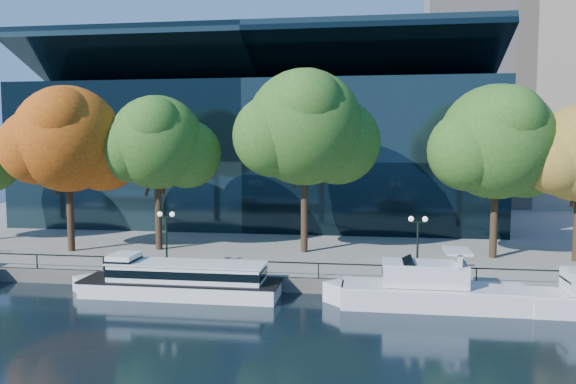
% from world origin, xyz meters
% --- Properties ---
extents(ground, '(160.00, 160.00, 0.00)m').
position_xyz_m(ground, '(0.00, 0.00, 0.00)').
color(ground, black).
rests_on(ground, ground).
extents(promenade, '(90.00, 67.08, 1.00)m').
position_xyz_m(promenade, '(0.00, 36.38, 0.50)').
color(promenade, slate).
rests_on(promenade, ground).
extents(railing, '(88.20, 0.08, 0.99)m').
position_xyz_m(railing, '(0.00, 3.25, 1.94)').
color(railing, black).
rests_on(railing, promenade).
extents(convention_building, '(50.00, 24.57, 21.43)m').
position_xyz_m(convention_building, '(-4.00, 31.79, 8.51)').
color(convention_building, black).
rests_on(convention_building, ground).
extents(tour_boat, '(14.04, 3.13, 2.66)m').
position_xyz_m(tour_boat, '(-4.01, 1.10, 1.13)').
color(tour_boat, white).
rests_on(tour_boat, ground).
extents(cruiser_near, '(12.16, 3.13, 3.52)m').
position_xyz_m(cruiser_near, '(11.64, 0.98, 1.09)').
color(cruiser_near, silver).
rests_on(cruiser_near, ground).
extents(tree_1, '(10.71, 8.78, 13.42)m').
position_xyz_m(tree_1, '(-15.69, 9.40, 9.95)').
color(tree_1, black).
rests_on(tree_1, promenade).
extents(tree_2, '(9.57, 7.85, 12.69)m').
position_xyz_m(tree_2, '(-8.82, 11.04, 9.69)').
color(tree_2, black).
rests_on(tree_2, promenade).
extents(tree_3, '(11.63, 9.53, 14.72)m').
position_xyz_m(tree_3, '(3.26, 11.72, 10.87)').
color(tree_3, black).
rests_on(tree_3, promenade).
extents(tree_4, '(10.90, 8.94, 13.27)m').
position_xyz_m(tree_4, '(17.91, 11.54, 9.72)').
color(tree_4, black).
rests_on(tree_4, promenade).
extents(lamp_1, '(1.26, 0.36, 4.03)m').
position_xyz_m(lamp_1, '(-5.86, 4.50, 3.98)').
color(lamp_1, black).
rests_on(lamp_1, promenade).
extents(lamp_2, '(1.26, 0.36, 4.03)m').
position_xyz_m(lamp_2, '(11.44, 4.50, 3.98)').
color(lamp_2, black).
rests_on(lamp_2, promenade).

